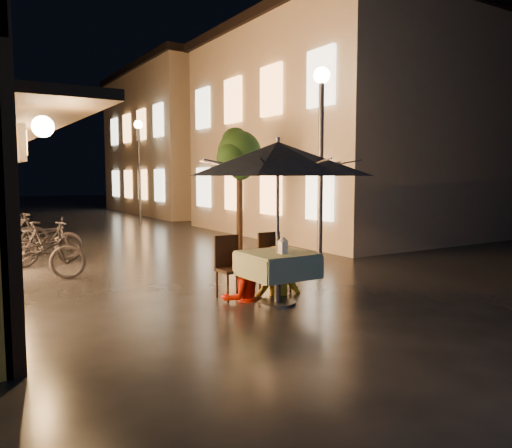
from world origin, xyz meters
TOP-DOWN VIEW (x-y plane):
  - ground at (0.00, 0.00)m, footprint 90.00×90.00m
  - east_building_near at (7.49, 6.50)m, footprint 7.30×9.30m
  - east_building_far at (7.49, 18.00)m, footprint 7.30×10.30m
  - street_tree at (2.41, 4.51)m, footprint 1.43×1.20m
  - streetlamp_near at (3.00, 2.00)m, footprint 0.36×0.36m
  - streetlamp_far at (3.00, 14.00)m, footprint 0.36×0.36m
  - cafe_table at (0.16, -0.51)m, footprint 0.99×0.99m
  - patio_umbrella at (0.16, -0.51)m, footprint 2.73×2.73m
  - cafe_chair_left at (-0.24, 0.23)m, footprint 0.42×0.42m
  - cafe_chair_right at (0.56, 0.23)m, footprint 0.42×0.42m
  - table_lantern at (0.16, -0.65)m, footprint 0.16×0.16m
  - person_orange at (-0.16, 0.01)m, footprint 0.71×0.57m
  - person_yellow at (0.52, 0.02)m, footprint 1.10×0.82m
  - bicycle_0 at (-2.71, 3.20)m, footprint 1.99×1.09m
  - bicycle_1 at (-2.18, 4.79)m, footprint 1.64×0.85m
  - bicycle_2 at (-2.20, 5.60)m, footprint 1.90×0.98m
  - bicycle_3 at (-2.73, 6.36)m, footprint 1.84×0.77m
  - bicycle_4 at (-2.74, 7.75)m, footprint 1.73×0.75m

SIDE VIEW (x-z plane):
  - ground at x=0.00m, z-range 0.00..0.00m
  - bicycle_4 at x=-2.74m, z-range 0.00..0.88m
  - bicycle_1 at x=-2.18m, z-range 0.00..0.95m
  - bicycle_2 at x=-2.20m, z-range 0.00..0.95m
  - bicycle_0 at x=-2.71m, z-range 0.00..0.99m
  - bicycle_3 at x=-2.73m, z-range 0.00..1.07m
  - cafe_chair_left at x=-0.24m, z-range 0.05..1.03m
  - cafe_chair_right at x=0.56m, z-range 0.05..1.03m
  - cafe_table at x=0.16m, z-range 0.20..0.98m
  - person_orange at x=-0.16m, z-range 0.00..1.41m
  - person_yellow at x=0.52m, z-range 0.00..1.52m
  - table_lantern at x=0.16m, z-range 0.79..1.04m
  - patio_umbrella at x=0.16m, z-range 0.92..3.38m
  - street_tree at x=2.41m, z-range 0.85..4.00m
  - streetlamp_near at x=3.00m, z-range 0.80..5.03m
  - streetlamp_far at x=3.00m, z-range 0.80..5.03m
  - east_building_near at x=7.49m, z-range 0.01..6.81m
  - east_building_far at x=7.49m, z-range 0.01..7.31m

